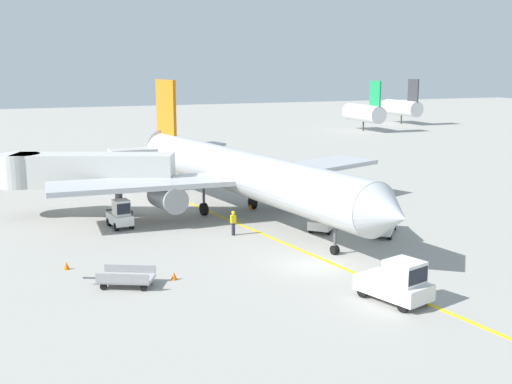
{
  "coord_description": "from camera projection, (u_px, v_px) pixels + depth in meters",
  "views": [
    {
      "loc": [
        -16.5,
        -31.63,
        11.44
      ],
      "look_at": [
        0.12,
        9.88,
        2.5
      ],
      "focal_mm": 44.7,
      "sensor_mm": 36.0,
      "label": 1
    }
  ],
  "objects": [
    {
      "name": "ground_plane",
      "position": [
        317.0,
        265.0,
        37.05
      ],
      "size": [
        300.0,
        300.0,
        0.0
      ],
      "primitive_type": "plane",
      "color": "#9E9B93"
    },
    {
      "name": "taxi_line_yellow",
      "position": [
        284.0,
        243.0,
        41.64
      ],
      "size": [
        13.34,
        78.98,
        0.01
      ],
      "primitive_type": "cube",
      "rotation": [
        0.0,
        0.0,
        0.16
      ],
      "color": "yellow",
      "rests_on": "ground"
    },
    {
      "name": "airliner",
      "position": [
        238.0,
        172.0,
        48.6
      ],
      "size": [
        28.23,
        35.25,
        10.1
      ],
      "color": "#B2B5BA",
      "rests_on": "ground"
    },
    {
      "name": "jet_bridge",
      "position": [
        76.0,
        171.0,
        48.25
      ],
      "size": [
        12.91,
        7.27,
        4.85
      ],
      "color": "beige",
      "rests_on": "ground"
    },
    {
      "name": "pushback_tug",
      "position": [
        397.0,
        282.0,
        31.12
      ],
      "size": [
        2.86,
        4.0,
        2.2
      ],
      "color": "silver",
      "rests_on": "ground"
    },
    {
      "name": "baggage_tug_near_wing",
      "position": [
        120.0,
        215.0,
        45.33
      ],
      "size": [
        1.64,
        2.56,
        2.1
      ],
      "color": "silver",
      "rests_on": "ground"
    },
    {
      "name": "belt_loader_forward_hold",
      "position": [
        383.0,
        223.0,
        43.69
      ],
      "size": [
        4.18,
        4.63,
        2.59
      ],
      "color": "silver",
      "rests_on": "ground"
    },
    {
      "name": "belt_loader_aft_hold",
      "position": [
        325.0,
        219.0,
        44.88
      ],
      "size": [
        4.42,
        4.42,
        2.59
      ],
      "color": "silver",
      "rests_on": "ground"
    },
    {
      "name": "baggage_cart_loaded",
      "position": [
        126.0,
        278.0,
        33.37
      ],
      "size": [
        3.72,
        2.64,
        0.94
      ],
      "color": "#A5A5A8",
      "rests_on": "ground"
    },
    {
      "name": "ground_crew_marshaller",
      "position": [
        233.0,
        222.0,
        43.38
      ],
      "size": [
        0.36,
        0.24,
        1.7
      ],
      "color": "#26262D",
      "rests_on": "ground"
    },
    {
      "name": "safety_cone_nose_left",
      "position": [
        66.0,
        266.0,
        36.24
      ],
      "size": [
        0.36,
        0.36,
        0.44
      ],
      "primitive_type": "cone",
      "color": "orange",
      "rests_on": "ground"
    },
    {
      "name": "safety_cone_nose_right",
      "position": [
        329.0,
        207.0,
        51.36
      ],
      "size": [
        0.36,
        0.36,
        0.44
      ],
      "primitive_type": "cone",
      "color": "orange",
      "rests_on": "ground"
    },
    {
      "name": "safety_cone_wingtip_left",
      "position": [
        174.0,
        276.0,
        34.49
      ],
      "size": [
        0.36,
        0.36,
        0.44
      ],
      "primitive_type": "cone",
      "color": "orange",
      "rests_on": "ground"
    },
    {
      "name": "safety_cone_wingtip_right",
      "position": [
        250.0,
        207.0,
        51.29
      ],
      "size": [
        0.36,
        0.36,
        0.44
      ],
      "primitive_type": "cone",
      "color": "orange",
      "rests_on": "ground"
    },
    {
      "name": "distant_aircraft_mid_left",
      "position": [
        364.0,
        113.0,
        111.89
      ],
      "size": [
        3.0,
        10.1,
        8.8
      ],
      "color": "silver",
      "rests_on": "ground"
    },
    {
      "name": "distant_aircraft_mid_right",
      "position": [
        402.0,
        107.0,
        125.48
      ],
      "size": [
        3.0,
        10.1,
        8.8
      ],
      "color": "silver",
      "rests_on": "ground"
    }
  ]
}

